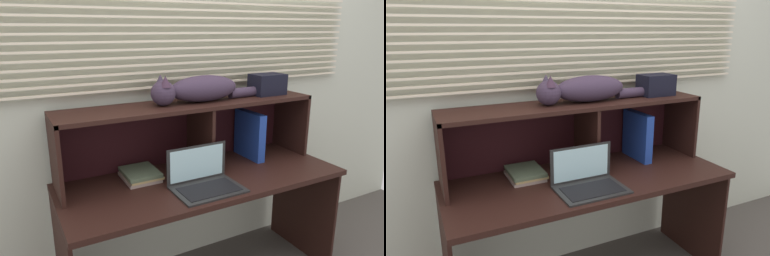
# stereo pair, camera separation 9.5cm
# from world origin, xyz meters

# --- Properties ---
(back_panel_with_blinds) EXTENTS (4.40, 0.08, 2.50)m
(back_panel_with_blinds) POSITION_xyz_m (0.00, 0.55, 1.25)
(back_panel_with_blinds) COLOR beige
(back_panel_with_blinds) RESTS_ON ground
(desk) EXTENTS (1.59, 0.63, 0.71)m
(desk) POSITION_xyz_m (0.00, 0.20, 0.58)
(desk) COLOR black
(desk) RESTS_ON ground
(hutch_shelf_unit) EXTENTS (1.53, 0.32, 0.40)m
(hutch_shelf_unit) POSITION_xyz_m (0.01, 0.37, 0.99)
(hutch_shelf_unit) COLOR black
(hutch_shelf_unit) RESTS_ON desk
(cat) EXTENTS (0.72, 0.17, 0.17)m
(cat) POSITION_xyz_m (0.04, 0.34, 1.18)
(cat) COLOR #392B3F
(cat) RESTS_ON hutch_shelf_unit
(laptop) EXTENTS (0.35, 0.25, 0.21)m
(laptop) POSITION_xyz_m (-0.07, 0.08, 0.75)
(laptop) COLOR #242424
(laptop) RESTS_ON desk
(binder_upright) EXTENTS (0.05, 0.26, 0.30)m
(binder_upright) POSITION_xyz_m (0.42, 0.34, 0.86)
(binder_upright) COLOR #1F3E9D
(binder_upright) RESTS_ON desk
(book_stack) EXTENTS (0.19, 0.23, 0.05)m
(book_stack) POSITION_xyz_m (-0.32, 0.34, 0.73)
(book_stack) COLOR gray
(book_stack) RESTS_ON desk
(storage_box) EXTENTS (0.21, 0.14, 0.13)m
(storage_box) POSITION_xyz_m (0.54, 0.34, 1.17)
(storage_box) COLOR black
(storage_box) RESTS_ON hutch_shelf_unit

